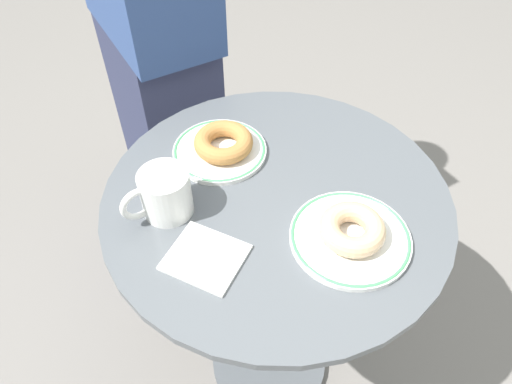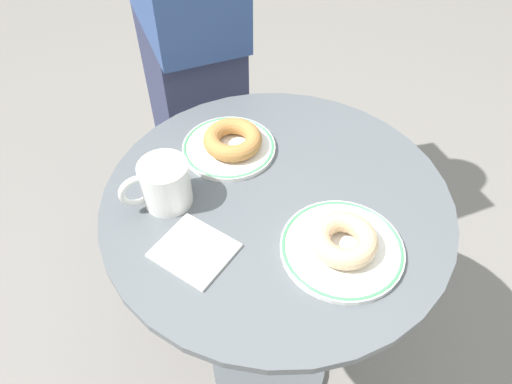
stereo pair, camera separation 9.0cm
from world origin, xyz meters
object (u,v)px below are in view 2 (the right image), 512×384
at_px(plate_right, 341,249).
at_px(paper_napkin, 194,250).
at_px(coffee_mug, 164,184).
at_px(donut_glazed, 343,241).
at_px(plate_left, 229,147).
at_px(donut_old_fashioned, 233,139).
at_px(person_figure, 187,39).
at_px(cafe_table, 273,268).

relative_size(plate_right, paper_napkin, 1.71).
bearing_deg(coffee_mug, donut_glazed, 28.78).
relative_size(plate_left, donut_old_fashioned, 1.60).
bearing_deg(coffee_mug, plate_right, 28.78).
bearing_deg(plate_right, coffee_mug, -151.22).
bearing_deg(person_figure, paper_napkin, -34.45).
relative_size(plate_right, person_figure, 0.13).
relative_size(cafe_table, paper_napkin, 6.22).
height_order(donut_glazed, paper_napkin, donut_glazed).
bearing_deg(donut_glazed, person_figure, 164.74).
distance_m(donut_glazed, coffee_mug, 0.33).
height_order(cafe_table, coffee_mug, coffee_mug).
height_order(donut_old_fashioned, paper_napkin, donut_old_fashioned).
distance_m(donut_glazed, person_figure, 0.77).
relative_size(cafe_table, donut_old_fashioned, 6.40).
xyz_separation_m(donut_old_fashioned, person_figure, (-0.42, 0.18, -0.02)).
bearing_deg(cafe_table, donut_old_fashioned, 172.49).
bearing_deg(paper_napkin, donut_glazed, 48.94).
height_order(donut_old_fashioned, coffee_mug, coffee_mug).
distance_m(plate_right, coffee_mug, 0.34).
bearing_deg(paper_napkin, donut_old_fashioned, 126.07).
relative_size(paper_napkin, person_figure, 0.08).
bearing_deg(plate_left, donut_glazed, -3.00).
xyz_separation_m(plate_right, donut_glazed, (0.00, 0.00, 0.02)).
bearing_deg(plate_left, donut_old_fashioned, 39.14).
height_order(cafe_table, person_figure, person_figure).
distance_m(donut_glazed, paper_napkin, 0.25).
bearing_deg(donut_glazed, paper_napkin, -131.06).
bearing_deg(cafe_table, plate_right, -0.72).
height_order(plate_right, coffee_mug, coffee_mug).
bearing_deg(donut_glazed, cafe_table, 179.28).
bearing_deg(cafe_table, coffee_mug, -128.28).
distance_m(plate_right, person_figure, 0.77).
relative_size(cafe_table, donut_glazed, 6.72).
height_order(donut_glazed, person_figure, person_figure).
relative_size(donut_old_fashioned, coffee_mug, 0.93).
relative_size(cafe_table, plate_left, 4.00).
bearing_deg(plate_right, plate_left, 177.00).
relative_size(donut_old_fashioned, donut_glazed, 1.05).
height_order(cafe_table, donut_glazed, donut_glazed).
height_order(plate_left, paper_napkin, plate_left).
xyz_separation_m(paper_napkin, person_figure, (-0.57, 0.39, 0.01)).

